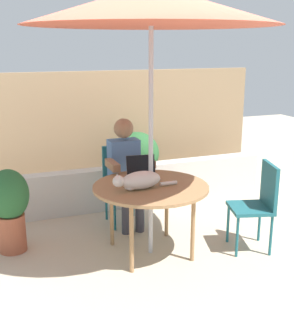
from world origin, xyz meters
The scene contains 12 objects.
ground_plane centered at (0.00, 0.00, 0.00)m, with size 14.00×14.00×0.00m, color #BCAD93.
fence_back centered at (0.00, 2.04, 0.84)m, with size 4.67×0.08×1.69m, color #937756.
planter_wall_low centered at (0.00, 1.35, 0.27)m, with size 4.21×0.20×0.53m, color beige.
patio_table centered at (0.00, 0.00, 0.66)m, with size 1.13×1.13×0.71m.
patio_umbrella centered at (0.00, 0.00, 2.35)m, with size 2.27×2.27×2.52m.
chair_occupied centered at (0.00, 0.91, 0.53)m, with size 0.40×0.40×0.90m.
chair_empty centered at (1.05, -0.30, 0.53)m, with size 0.50×0.50×0.90m.
person_seated centered at (0.00, 0.75, 0.70)m, with size 0.48×0.48×1.24m.
laptop centered at (0.02, 0.30, 0.77)m, with size 0.33×0.28×0.21m.
cat centered at (-0.15, -0.06, 0.79)m, with size 0.65×0.22×0.17m.
potted_plant_near_fence centered at (0.47, 1.66, 0.52)m, with size 0.59×0.59×0.90m.
potted_plant_by_chair centered at (-1.29, 0.55, 0.49)m, with size 0.40×0.40×0.86m.
Camera 1 is at (-1.51, -3.76, 2.03)m, focal length 47.07 mm.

